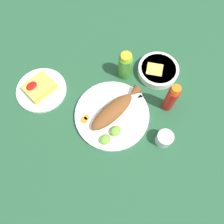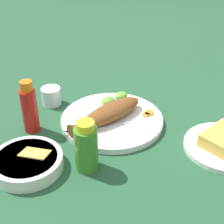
% 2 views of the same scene
% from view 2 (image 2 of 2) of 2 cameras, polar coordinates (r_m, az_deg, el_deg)
% --- Properties ---
extents(ground_plane, '(4.00, 4.00, 0.00)m').
position_cam_2_polar(ground_plane, '(1.02, 0.00, -1.80)').
color(ground_plane, '#235133').
extents(main_plate, '(0.30, 0.30, 0.02)m').
position_cam_2_polar(main_plate, '(1.01, 0.00, -1.38)').
color(main_plate, white).
rests_on(main_plate, ground_plane).
extents(fried_fish, '(0.25, 0.07, 0.04)m').
position_cam_2_polar(fried_fish, '(0.99, -0.55, -0.16)').
color(fried_fish, brown).
rests_on(fried_fish, main_plate).
extents(fork_near, '(0.17, 0.09, 0.00)m').
position_cam_2_polar(fork_near, '(0.96, -3.11, -2.75)').
color(fork_near, silver).
rests_on(fork_near, main_plate).
extents(fork_far, '(0.18, 0.04, 0.00)m').
position_cam_2_polar(fork_far, '(1.00, -4.42, -1.34)').
color(fork_far, silver).
rests_on(fork_far, main_plate).
extents(carrot_slice_near, '(0.03, 0.03, 0.00)m').
position_cam_2_polar(carrot_slice_near, '(1.03, 6.19, -0.13)').
color(carrot_slice_near, orange).
rests_on(carrot_slice_near, main_plate).
extents(carrot_slice_mid, '(0.02, 0.02, 0.00)m').
position_cam_2_polar(carrot_slice_mid, '(1.02, 5.69, -0.46)').
color(carrot_slice_mid, orange).
rests_on(carrot_slice_mid, main_plate).
extents(lime_wedge_main, '(0.04, 0.04, 0.02)m').
position_cam_2_polar(lime_wedge_main, '(1.10, 1.52, 2.69)').
color(lime_wedge_main, '#6BB233').
rests_on(lime_wedge_main, main_plate).
extents(lime_wedge_side, '(0.04, 0.04, 0.02)m').
position_cam_2_polar(lime_wedge_side, '(1.07, -0.63, 1.84)').
color(lime_wedge_side, '#6BB233').
rests_on(lime_wedge_side, main_plate).
extents(hot_sauce_bottle_red, '(0.04, 0.04, 0.16)m').
position_cam_2_polar(hot_sauce_bottle_red, '(0.98, -13.56, 0.60)').
color(hot_sauce_bottle_red, '#B21914').
rests_on(hot_sauce_bottle_red, ground_plane).
extents(hot_sauce_bottle_green, '(0.06, 0.06, 0.13)m').
position_cam_2_polar(hot_sauce_bottle_green, '(0.83, -4.29, -5.82)').
color(hot_sauce_bottle_green, '#3D8428').
rests_on(hot_sauce_bottle_green, ground_plane).
extents(salt_cup, '(0.06, 0.06, 0.06)m').
position_cam_2_polar(salt_cup, '(1.12, -10.05, 2.47)').
color(salt_cup, silver).
rests_on(salt_cup, ground_plane).
extents(side_plate_fries, '(0.21, 0.21, 0.01)m').
position_cam_2_polar(side_plate_fries, '(0.96, 18.08, -5.52)').
color(side_plate_fries, white).
rests_on(side_plate_fries, ground_plane).
extents(guacamole_bowl, '(0.18, 0.18, 0.05)m').
position_cam_2_polar(guacamole_bowl, '(0.87, -13.91, -8.04)').
color(guacamole_bowl, white).
rests_on(guacamole_bowl, ground_plane).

